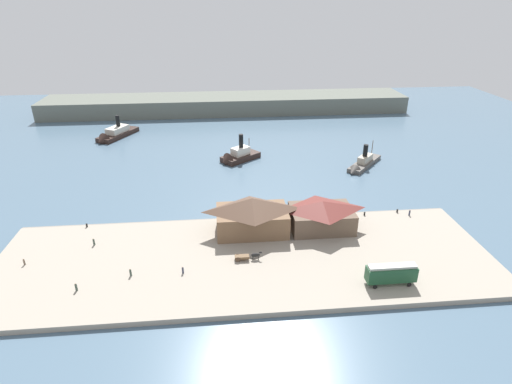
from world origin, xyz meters
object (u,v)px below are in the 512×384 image
mooring_post_center_east (364,214)px  mooring_post_center_west (87,225)px  pedestrian_walking_east (410,213)px  pedestrian_standing_center (94,242)px  ferry_shed_customs_shed (252,215)px  pedestrian_near_cart (24,262)px  mooring_post_east (397,211)px  ferry_outer_harbor (237,157)px  horse_cart (247,256)px  ferry_mid_harbor (114,135)px  ferry_moored_east (362,164)px  pedestrian_by_tram (76,287)px  pedestrian_near_west_shed (183,270)px  ferry_shed_west_terminal (322,214)px  street_tram (391,273)px  pedestrian_near_east_shed (131,273)px

mooring_post_center_east → mooring_post_center_west: same height
pedestrian_walking_east → pedestrian_standing_center: (-79.28, -6.75, 0.04)m
ferry_shed_customs_shed → pedestrian_near_cart: 51.19m
mooring_post_east → ferry_outer_harbor: (-40.64, 45.12, -0.03)m
horse_cart → ferry_mid_harbor: 105.49m
ferry_outer_harbor → ferry_moored_east: size_ratio=0.86×
horse_cart → ferry_moored_east: size_ratio=0.33×
ferry_shed_customs_shed → ferry_mid_harbor: (-50.47, 81.77, -4.23)m
pedestrian_near_cart → ferry_outer_harbor: ferry_outer_harbor is taller
pedestrian_by_tram → ferry_outer_harbor: 78.77m
pedestrian_near_west_shed → ferry_outer_harbor: (14.85, 66.67, -0.31)m
pedestrian_walking_east → mooring_post_center_east: pedestrian_walking_east is taller
pedestrian_by_tram → mooring_post_east: bearing=18.4°
ferry_shed_west_terminal → pedestrian_walking_east: bearing=9.2°
street_tram → pedestrian_by_tram: 62.43m
street_tram → pedestrian_near_west_shed: (-41.77, 7.51, -1.87)m
pedestrian_near_east_shed → mooring_post_east: bearing=18.0°
ferry_mid_harbor → ferry_outer_harbor: bearing=-31.8°
ferry_shed_customs_shed → ferry_mid_harbor: 96.18m
pedestrian_near_east_shed → mooring_post_east: size_ratio=1.97×
street_tram → pedestrian_near_east_shed: 53.07m
pedestrian_near_east_shed → ferry_outer_harbor: (25.56, 66.58, -0.39)m
pedestrian_walking_east → mooring_post_center_west: pedestrian_walking_east is taller
street_tram → ferry_moored_east: 65.76m
pedestrian_near_cart → horse_cart: bearing=-3.2°
street_tram → pedestrian_by_tram: (-62.29, 3.80, -1.80)m
ferry_shed_west_terminal → pedestrian_standing_center: (-54.44, -2.72, -2.95)m
ferry_mid_harbor → pedestrian_near_west_shed: bearing=-70.4°
horse_cart → ferry_outer_harbor: bearing=89.0°
ferry_shed_customs_shed → ferry_moored_east: size_ratio=0.95×
pedestrian_by_tram → ferry_moored_east: size_ratio=0.10×
pedestrian_standing_center → mooring_post_center_west: pedestrian_standing_center is taller
mooring_post_east → pedestrian_walking_east: bearing=-38.1°
ferry_outer_harbor → ferry_moored_east: 43.88m
street_tram → mooring_post_east: street_tram is taller
horse_cart → pedestrian_near_west_shed: size_ratio=3.73×
pedestrian_near_cart → mooring_post_center_east: 81.81m
ferry_shed_west_terminal → pedestrian_near_west_shed: ferry_shed_west_terminal is taller
mooring_post_center_east → ferry_mid_harbor: size_ratio=0.04×
street_tram → pedestrian_standing_center: (-63.07, 20.36, -1.80)m
street_tram → ferry_mid_harbor: bearing=126.1°
pedestrian_walking_east → ferry_mid_harbor: bearing=140.0°
street_tram → mooring_post_center_west: size_ratio=11.13×
ferry_outer_harbor → pedestrian_near_west_shed: bearing=-102.6°
ferry_shed_west_terminal → mooring_post_center_east: 14.50m
street_tram → mooring_post_center_east: (4.45, 28.37, -2.16)m
pedestrian_walking_east → pedestrian_near_east_shed: pedestrian_near_east_shed is taller
pedestrian_near_east_shed → ferry_outer_harbor: ferry_outer_harbor is taller
pedestrian_near_east_shed → ferry_mid_harbor: 100.13m
pedestrian_standing_center → mooring_post_center_east: 68.00m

